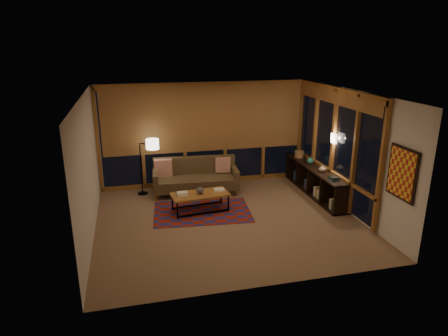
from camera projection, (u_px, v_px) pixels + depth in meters
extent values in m
cube|color=#896C51|center=(228.00, 220.00, 8.59)|extent=(5.50, 5.00, 0.01)
cube|color=white|center=(228.00, 94.00, 7.77)|extent=(5.50, 5.00, 0.01)
cube|color=silver|center=(204.00, 134.00, 10.49)|extent=(5.50, 0.01, 2.70)
cube|color=silver|center=(269.00, 207.00, 5.87)|extent=(5.50, 0.01, 2.70)
cube|color=silver|center=(87.00, 170.00, 7.56)|extent=(0.01, 5.00, 2.70)
cube|color=silver|center=(348.00, 152.00, 8.80)|extent=(0.01, 5.00, 2.70)
cube|color=maroon|center=(202.00, 212.00, 8.99)|extent=(2.28, 1.64, 0.01)
sphere|color=black|center=(200.00, 190.00, 8.87)|extent=(0.19, 0.19, 0.16)
cylinder|color=#AD8350|center=(299.00, 154.00, 10.70)|extent=(0.29, 0.29, 0.18)
sphere|color=#247367|center=(310.00, 161.00, 10.12)|extent=(0.17, 0.17, 0.17)
imported|color=tan|center=(322.00, 168.00, 9.50)|extent=(0.20, 0.20, 0.18)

